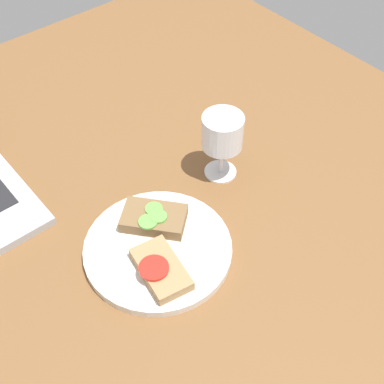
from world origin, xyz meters
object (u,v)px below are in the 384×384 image
(plate, at_px, (158,249))
(sandwich_with_cucumber, at_px, (154,218))
(wine_glass, at_px, (224,136))
(sandwich_with_tomato, at_px, (160,269))

(plate, distance_m, sandwich_with_cucumber, 0.06)
(sandwich_with_cucumber, bearing_deg, wine_glass, 7.27)
(plate, relative_size, wine_glass, 1.84)
(wine_glass, bearing_deg, sandwich_with_tomato, -154.38)
(sandwich_with_tomato, xyz_separation_m, wine_glass, (0.24, 0.11, 0.07))
(sandwich_with_tomato, relative_size, sandwich_with_cucumber, 0.94)
(sandwich_with_cucumber, height_order, wine_glass, wine_glass)
(sandwich_with_tomato, height_order, sandwich_with_cucumber, sandwich_with_cucumber)
(plate, relative_size, sandwich_with_tomato, 2.11)
(plate, xyz_separation_m, wine_glass, (0.21, 0.07, 0.09))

